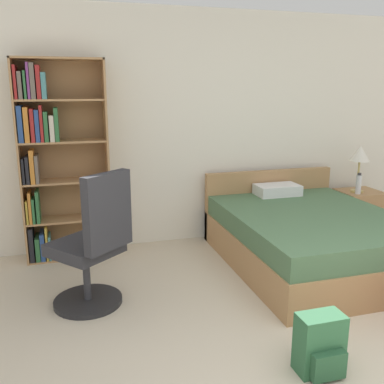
% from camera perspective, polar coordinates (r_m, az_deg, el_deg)
% --- Properties ---
extents(wall_back, '(9.00, 0.06, 2.60)m').
position_cam_1_polar(wall_back, '(4.99, 2.80, 8.46)').
color(wall_back, silver).
rests_on(wall_back, ground_plane).
extents(bookshelf, '(0.87, 0.31, 2.04)m').
position_cam_1_polar(bookshelf, '(4.55, -18.16, 4.34)').
color(bookshelf, '#AD7F51').
rests_on(bookshelf, ground_plane).
extents(bed, '(1.60, 2.02, 0.80)m').
position_cam_1_polar(bed, '(4.54, 15.17, -5.71)').
color(bed, '#AD7F51').
rests_on(bed, ground_plane).
extents(office_chair, '(0.71, 0.72, 1.14)m').
position_cam_1_polar(office_chair, '(3.53, -13.00, -7.33)').
color(office_chair, '#232326').
rests_on(office_chair, ground_plane).
extents(nightstand, '(0.50, 0.47, 0.51)m').
position_cam_1_polar(nightstand, '(5.74, 21.29, -2.38)').
color(nightstand, '#AD7F51').
rests_on(nightstand, ground_plane).
extents(table_lamp, '(0.23, 0.23, 0.56)m').
position_cam_1_polar(table_lamp, '(5.53, 21.50, 4.52)').
color(table_lamp, tan).
rests_on(table_lamp, nightstand).
extents(water_bottle, '(0.06, 0.06, 0.26)m').
position_cam_1_polar(water_bottle, '(5.49, 21.33, 0.99)').
color(water_bottle, silver).
rests_on(water_bottle, nightstand).
extents(backpack_green, '(0.29, 0.23, 0.39)m').
position_cam_1_polar(backpack_green, '(2.96, 16.74, -19.01)').
color(backpack_green, '#2D603D').
rests_on(backpack_green, ground_plane).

